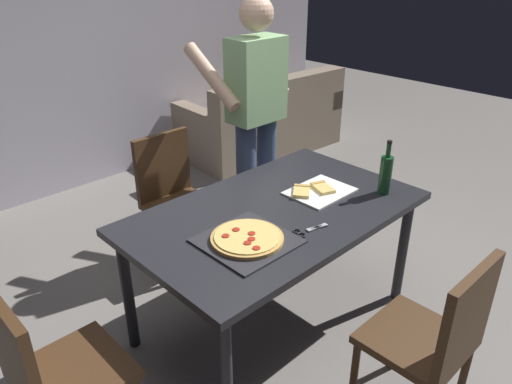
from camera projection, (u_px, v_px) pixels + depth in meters
name	position (u px, v px, depth m)	size (l,w,h in m)	color
ground_plane	(273.00, 319.00, 2.94)	(12.00, 12.00, 0.00)	gray
back_wall	(48.00, 31.00, 3.99)	(6.40, 0.10, 2.80)	#BCB7C6
dining_table	(275.00, 221.00, 2.64)	(1.58, 0.96, 0.75)	#232328
chair_near_camera	(436.00, 335.00, 2.09)	(0.42, 0.42, 0.90)	#472D19
chair_far_side	(173.00, 192.00, 3.33)	(0.42, 0.42, 0.90)	#472D19
chair_left_end	(49.00, 370.00, 1.92)	(0.42, 0.42, 0.90)	#472D19
couch	(264.00, 124.00, 5.27)	(1.74, 0.94, 0.85)	gray
person_serving_pizza	(255.00, 113.00, 3.33)	(0.55, 0.54, 1.75)	#38476B
pepperoni_pizza_on_tray	(247.00, 239.00, 2.31)	(0.41, 0.41, 0.04)	#2D2D33
pizza_slices_on_towel	(317.00, 191.00, 2.79)	(0.36, 0.28, 0.03)	white
wine_bottle	(386.00, 174.00, 2.73)	(0.07, 0.07, 0.32)	#194723
kitchen_scissors	(306.00, 231.00, 2.39)	(0.20, 0.10, 0.01)	silver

